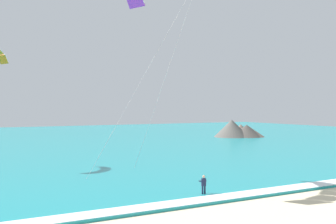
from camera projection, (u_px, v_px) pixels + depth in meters
sea at (49, 141)px, 82.65m from camera, size 200.00×120.00×0.20m
surf_foam at (226, 196)px, 31.13m from camera, size 200.00×1.83×0.04m
surfboard at (204, 196)px, 32.13m from camera, size 0.68×1.46×0.09m
kitesurfer at (204, 185)px, 32.13m from camera, size 0.58×0.58×1.69m
headland_right at (240, 130)px, 93.11m from camera, size 11.80×10.20×4.12m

